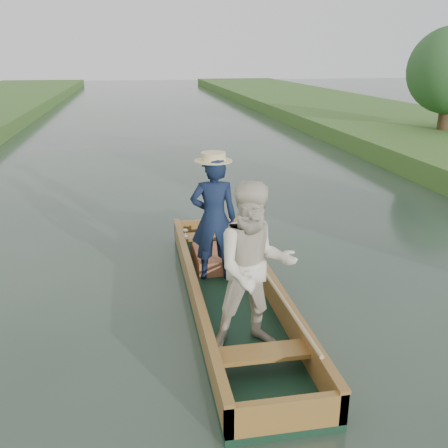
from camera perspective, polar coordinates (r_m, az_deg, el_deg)
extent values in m
plane|color=#283D30|center=(6.76, 0.91, -9.28)|extent=(120.00, 120.00, 0.00)
cylinder|color=#47331E|center=(19.82, 23.93, 11.33)|extent=(0.44, 0.44, 2.24)
cube|color=black|center=(6.74, 0.91, -8.98)|extent=(1.10, 5.00, 0.08)
cube|color=olive|center=(6.58, -3.48, -7.79)|extent=(0.08, 5.00, 0.32)
cube|color=olive|center=(6.76, 5.20, -7.09)|extent=(0.08, 5.00, 0.32)
cube|color=olive|center=(8.89, -2.12, -0.50)|extent=(1.10, 0.08, 0.32)
cube|color=olive|center=(4.64, 7.18, -20.80)|extent=(1.10, 0.08, 0.32)
cube|color=olive|center=(6.50, -3.51, -6.38)|extent=(0.10, 5.00, 0.04)
cube|color=olive|center=(6.68, 5.25, -5.70)|extent=(0.10, 5.00, 0.04)
cube|color=olive|center=(8.35, -1.58, -1.37)|extent=(0.94, 0.30, 0.05)
cube|color=olive|center=(5.27, 4.38, -14.48)|extent=(0.94, 0.30, 0.05)
imported|color=#111B35|center=(7.04, -1.18, 0.61)|extent=(0.70, 0.50, 1.81)
cylinder|color=beige|center=(6.82, -1.23, 7.52)|extent=(0.52, 0.52, 0.12)
imported|color=beige|center=(5.36, 3.53, -5.00)|extent=(0.92, 0.72, 1.89)
cube|color=#A73D35|center=(7.76, -0.14, -3.86)|extent=(0.85, 0.90, 0.22)
sphere|color=tan|center=(7.63, 1.76, -2.61)|extent=(0.17, 0.17, 0.17)
sphere|color=tan|center=(7.58, 1.78, -1.73)|extent=(0.13, 0.13, 0.13)
sphere|color=tan|center=(7.55, 1.44, -1.36)|extent=(0.05, 0.05, 0.05)
sphere|color=tan|center=(7.57, 2.13, -1.32)|extent=(0.05, 0.05, 0.05)
sphere|color=tan|center=(7.54, 1.86, -1.96)|extent=(0.05, 0.05, 0.05)
sphere|color=tan|center=(7.59, 1.22, -2.52)|extent=(0.06, 0.06, 0.06)
sphere|color=tan|center=(7.62, 2.35, -2.44)|extent=(0.06, 0.06, 0.06)
sphere|color=tan|center=(7.63, 1.48, -3.21)|extent=(0.07, 0.07, 0.07)
sphere|color=tan|center=(7.65, 2.11, -3.17)|extent=(0.07, 0.07, 0.07)
cylinder|color=silver|center=(8.29, -4.42, -1.35)|extent=(0.07, 0.07, 0.01)
cylinder|color=silver|center=(8.28, -4.43, -1.09)|extent=(0.01, 0.01, 0.08)
ellipsoid|color=silver|center=(8.26, -4.44, -0.73)|extent=(0.09, 0.09, 0.05)
cylinder|color=tan|center=(6.80, 4.23, -4.86)|extent=(0.04, 4.58, 0.20)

